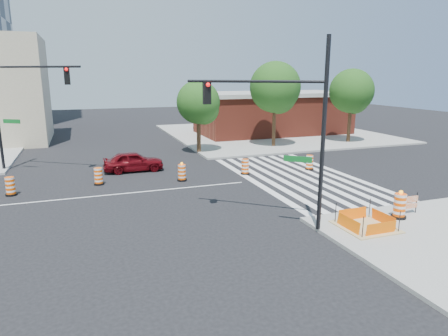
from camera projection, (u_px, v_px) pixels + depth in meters
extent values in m
plane|color=black|center=(125.00, 193.00, 22.19)|extent=(120.00, 120.00, 0.00)
cube|color=gray|center=(272.00, 133.00, 44.58)|extent=(22.00, 22.00, 0.15)
cube|color=silver|center=(253.00, 181.00, 24.75)|extent=(0.45, 13.50, 0.01)
cube|color=silver|center=(267.00, 180.00, 25.04)|extent=(0.45, 13.50, 0.01)
cube|color=silver|center=(279.00, 179.00, 25.34)|extent=(0.45, 13.50, 0.01)
cube|color=silver|center=(292.00, 177.00, 25.63)|extent=(0.45, 13.50, 0.01)
cube|color=silver|center=(304.00, 176.00, 25.93)|extent=(0.45, 13.50, 0.01)
cube|color=silver|center=(316.00, 175.00, 26.23)|extent=(0.45, 13.50, 0.01)
cube|color=silver|center=(328.00, 174.00, 26.52)|extent=(0.45, 13.50, 0.01)
cube|color=silver|center=(339.00, 173.00, 26.82)|extent=(0.45, 13.50, 0.01)
cube|color=silver|center=(125.00, 193.00, 22.19)|extent=(14.00, 0.12, 0.01)
cube|color=tan|center=(366.00, 227.00, 16.85)|extent=(2.20, 2.20, 0.05)
cube|color=#FD6605|center=(381.00, 229.00, 15.97)|extent=(1.44, 0.02, 0.55)
cube|color=#FD6605|center=(353.00, 214.00, 17.62)|extent=(1.44, 0.02, 0.55)
cube|color=#FD6605|center=(348.00, 224.00, 16.50)|extent=(0.02, 1.44, 0.55)
cube|color=#FD6605|center=(383.00, 219.00, 17.09)|extent=(0.02, 1.44, 0.55)
cylinder|color=black|center=(363.00, 227.00, 15.64)|extent=(0.04, 0.04, 0.90)
cylinder|color=black|center=(399.00, 222.00, 16.23)|extent=(0.04, 0.04, 0.90)
cylinder|color=black|center=(336.00, 213.00, 17.29)|extent=(0.04, 0.04, 0.90)
cylinder|color=black|center=(370.00, 208.00, 17.88)|extent=(0.04, 0.04, 0.90)
cube|color=maroon|center=(272.00, 115.00, 44.12)|extent=(16.00, 8.00, 4.20)
cube|color=gray|center=(273.00, 94.00, 43.60)|extent=(16.50, 8.50, 0.40)
imported|color=#58070D|center=(133.00, 161.00, 27.17)|extent=(4.03, 1.64, 1.37)
cylinder|color=black|center=(323.00, 137.00, 15.82)|extent=(0.17, 0.17, 7.77)
cylinder|color=black|center=(253.00, 81.00, 16.28)|extent=(4.60, 3.77, 0.12)
cube|color=black|center=(207.00, 93.00, 17.05)|extent=(0.31, 0.27, 0.97)
sphere|color=#FF0C0C|center=(208.00, 85.00, 16.81)|extent=(0.17, 0.17, 0.17)
cube|color=#0C591E|center=(298.00, 159.00, 16.36)|extent=(0.93, 0.77, 0.24)
cylinder|color=black|center=(34.00, 67.00, 25.14)|extent=(5.53, 3.75, 0.13)
cube|color=black|center=(67.00, 76.00, 24.72)|extent=(0.35, 0.31, 1.09)
sphere|color=#FF0C0C|center=(66.00, 69.00, 24.47)|extent=(0.20, 0.20, 0.20)
cube|color=#0C591E|center=(12.00, 121.00, 26.45)|extent=(1.12, 0.76, 0.27)
cylinder|color=black|center=(398.00, 217.00, 17.96)|extent=(0.66, 0.66, 0.11)
cylinder|color=#F95305|center=(400.00, 205.00, 17.83)|extent=(0.53, 0.53, 1.04)
sphere|color=#FF990C|center=(401.00, 192.00, 17.70)|extent=(0.18, 0.18, 0.18)
cube|color=#F95305|center=(410.00, 199.00, 18.35)|extent=(0.85, 0.04, 0.28)
cube|color=#F95305|center=(410.00, 206.00, 18.42)|extent=(0.85, 0.04, 0.22)
cylinder|color=black|center=(403.00, 204.00, 18.27)|extent=(0.04, 0.04, 1.00)
cylinder|color=black|center=(416.00, 203.00, 18.52)|extent=(0.04, 0.04, 1.00)
cylinder|color=#382314|center=(199.00, 131.00, 33.12)|extent=(0.34, 0.34, 3.78)
sphere|color=#1B4814|center=(198.00, 102.00, 32.58)|extent=(3.55, 3.55, 3.55)
sphere|color=#1B4814|center=(204.00, 109.00, 33.19)|extent=(2.60, 2.60, 2.60)
sphere|color=#1B4814|center=(194.00, 107.00, 32.33)|extent=(2.36, 2.36, 2.36)
cylinder|color=#382314|center=(274.00, 121.00, 35.71)|extent=(0.31, 0.31, 4.79)
sphere|color=#1B4814|center=(275.00, 87.00, 35.03)|extent=(4.49, 4.49, 4.49)
sphere|color=#1B4814|center=(278.00, 96.00, 35.62)|extent=(3.29, 3.29, 3.29)
sphere|color=#1B4814|center=(272.00, 92.00, 34.83)|extent=(2.99, 2.99, 2.99)
cylinder|color=#382314|center=(349.00, 120.00, 38.07)|extent=(0.34, 0.34, 4.41)
sphere|color=#1B4814|center=(352.00, 91.00, 37.44)|extent=(4.13, 4.13, 4.13)
sphere|color=#1B4814|center=(354.00, 98.00, 38.06)|extent=(3.03, 3.03, 3.03)
sphere|color=#1B4814|center=(349.00, 96.00, 37.21)|extent=(2.76, 2.76, 2.76)
cylinder|color=black|center=(11.00, 194.00, 21.84)|extent=(0.60, 0.60, 0.10)
cylinder|color=#F95305|center=(10.00, 186.00, 21.73)|extent=(0.48, 0.48, 0.95)
cylinder|color=black|center=(99.00, 184.00, 23.97)|extent=(0.60, 0.60, 0.10)
cylinder|color=#F95305|center=(98.00, 176.00, 23.86)|extent=(0.48, 0.48, 0.95)
cylinder|color=black|center=(182.00, 180.00, 24.86)|extent=(0.60, 0.60, 0.10)
cylinder|color=#F95305|center=(182.00, 172.00, 24.75)|extent=(0.48, 0.48, 0.95)
sphere|color=#FF990C|center=(182.00, 163.00, 24.62)|extent=(0.16, 0.16, 0.16)
cylinder|color=black|center=(245.00, 174.00, 26.46)|extent=(0.60, 0.60, 0.10)
cylinder|color=#F95305|center=(245.00, 166.00, 26.35)|extent=(0.48, 0.48, 0.95)
cylinder|color=black|center=(309.00, 169.00, 27.74)|extent=(0.60, 0.60, 0.10)
cylinder|color=#F95305|center=(310.00, 162.00, 27.62)|extent=(0.48, 0.48, 0.95)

